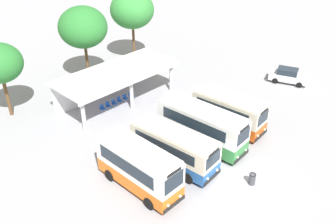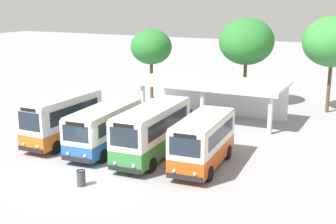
{
  "view_description": "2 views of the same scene",
  "coord_description": "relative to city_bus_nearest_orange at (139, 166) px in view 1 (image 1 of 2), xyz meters",
  "views": [
    {
      "loc": [
        -18.02,
        -10.7,
        17.81
      ],
      "look_at": [
        1.78,
        8.29,
        1.59
      ],
      "focal_mm": 38.85,
      "sensor_mm": 36.0,
      "label": 1
    },
    {
      "loc": [
        15.31,
        -20.09,
        10.06
      ],
      "look_at": [
        1.49,
        7.52,
        2.34
      ],
      "focal_mm": 48.87,
      "sensor_mm": 36.0,
      "label": 2
    }
  ],
  "objects": [
    {
      "name": "city_bus_middle_cream",
      "position": [
        7.11,
        0.2,
        -0.02
      ],
      "size": [
        2.62,
        7.87,
        3.36
      ],
      "color": "black",
      "rests_on": "ground"
    },
    {
      "name": "city_bus_fourth_amber",
      "position": [
        10.67,
        0.02,
        -0.14
      ],
      "size": [
        2.66,
        6.64,
        3.13
      ],
      "color": "black",
      "rests_on": "ground"
    },
    {
      "name": "waiting_chair_fifth_seat",
      "position": [
        7.38,
        10.24,
        -1.35
      ],
      "size": [
        0.45,
        0.45,
        0.86
      ],
      "color": "slate",
      "rests_on": "ground"
    },
    {
      "name": "terminal_canopy",
      "position": [
        7.02,
        11.41,
        0.74
      ],
      "size": [
        12.32,
        5.17,
        3.4
      ],
      "color": "silver",
      "rests_on": "ground"
    },
    {
      "name": "litter_bin_apron",
      "position": [
        5.78,
        -5.62,
        -1.42
      ],
      "size": [
        0.49,
        0.49,
        0.9
      ],
      "color": "#3F3F47",
      "rests_on": "ground"
    },
    {
      "name": "waiting_chair_second_from_end",
      "position": [
        5.23,
        10.25,
        -1.35
      ],
      "size": [
        0.45,
        0.45,
        0.86
      ],
      "color": "slate",
      "rests_on": "ground"
    },
    {
      "name": "city_bus_nearest_orange",
      "position": [
        0.0,
        0.0,
        0.0
      ],
      "size": [
        2.29,
        6.79,
        3.41
      ],
      "color": "black",
      "rests_on": "ground"
    },
    {
      "name": "waiting_chair_end_by_column",
      "position": [
        4.51,
        10.22,
        -1.35
      ],
      "size": [
        0.45,
        0.45,
        0.86
      ],
      "color": "slate",
      "rests_on": "ground"
    },
    {
      "name": "roadside_tree_behind_canopy",
      "position": [
        7.91,
        17.13,
        4.24
      ],
      "size": [
        5.14,
        5.14,
        8.31
      ],
      "color": "brown",
      "rests_on": "ground"
    },
    {
      "name": "city_bus_second_in_row",
      "position": [
        3.56,
        -0.02,
        -0.21
      ],
      "size": [
        2.76,
        7.22,
        2.99
      ],
      "color": "black",
      "rests_on": "ground"
    },
    {
      "name": "parked_car_flank",
      "position": [
        22.91,
        0.68,
        -1.04
      ],
      "size": [
        3.05,
        4.49,
        1.62
      ],
      "color": "black",
      "rests_on": "ground"
    },
    {
      "name": "waiting_chair_middle_seat",
      "position": [
        5.95,
        10.2,
        -1.35
      ],
      "size": [
        0.45,
        0.45,
        0.86
      ],
      "color": "slate",
      "rests_on": "ground"
    },
    {
      "name": "waiting_chair_far_end_seat",
      "position": [
        8.1,
        10.14,
        -1.35
      ],
      "size": [
        0.45,
        0.45,
        0.86
      ],
      "color": "slate",
      "rests_on": "ground"
    },
    {
      "name": "waiting_chair_fourth_seat",
      "position": [
        6.66,
        10.26,
        -1.35
      ],
      "size": [
        0.45,
        0.45,
        0.86
      ],
      "color": "slate",
      "rests_on": "ground"
    },
    {
      "name": "roadside_tree_east_of_canopy",
      "position": [
        15.45,
        17.91,
        4.47
      ],
      "size": [
        5.22,
        5.22,
        8.57
      ],
      "color": "brown",
      "rests_on": "ground"
    },
    {
      "name": "ground_plane",
      "position": [
        5.24,
        -4.37,
        -1.87
      ],
      "size": [
        180.0,
        180.0,
        0.0
      ],
      "primitive_type": "plane",
      "color": "#939399"
    }
  ]
}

